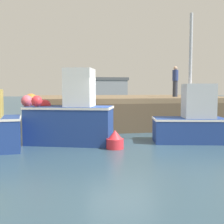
{
  "coord_description": "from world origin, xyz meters",
  "views": [
    {
      "loc": [
        -2.5,
        -10.31,
        2.07
      ],
      "look_at": [
        0.23,
        3.06,
        0.99
      ],
      "focal_mm": 45.55,
      "sensor_mm": 36.0,
      "label": 1
    }
  ],
  "objects_px": {
    "mooring_buoy_foreground": "(115,140)",
    "dockworker": "(175,81)",
    "fishing_boat_near_right": "(70,117)",
    "fishing_boat_mid": "(192,120)"
  },
  "relations": [
    {
      "from": "fishing_boat_mid",
      "to": "dockworker",
      "type": "xyz_separation_m",
      "value": [
        1.7,
        5.42,
        1.68
      ]
    },
    {
      "from": "fishing_boat_near_right",
      "to": "dockworker",
      "type": "relative_size",
      "value": 2.03
    },
    {
      "from": "mooring_buoy_foreground",
      "to": "dockworker",
      "type": "bearing_deg",
      "value": 50.79
    },
    {
      "from": "dockworker",
      "to": "mooring_buoy_foreground",
      "type": "distance_m",
      "value": 8.07
    },
    {
      "from": "fishing_boat_mid",
      "to": "mooring_buoy_foreground",
      "type": "height_order",
      "value": "fishing_boat_mid"
    },
    {
      "from": "fishing_boat_mid",
      "to": "dockworker",
      "type": "distance_m",
      "value": 5.92
    },
    {
      "from": "fishing_boat_near_right",
      "to": "mooring_buoy_foreground",
      "type": "distance_m",
      "value": 2.1
    },
    {
      "from": "dockworker",
      "to": "fishing_boat_near_right",
      "type": "bearing_deg",
      "value": -143.54
    },
    {
      "from": "fishing_boat_mid",
      "to": "fishing_boat_near_right",
      "type": "bearing_deg",
      "value": 171.51
    },
    {
      "from": "fishing_boat_near_right",
      "to": "mooring_buoy_foreground",
      "type": "xyz_separation_m",
      "value": [
        1.49,
        -1.29,
        -0.75
      ]
    }
  ]
}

